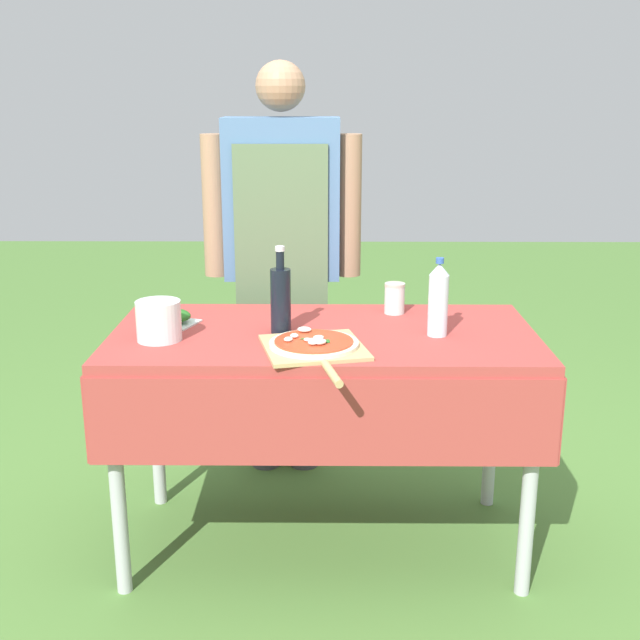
{
  "coord_description": "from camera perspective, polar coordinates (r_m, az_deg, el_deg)",
  "views": [
    {
      "loc": [
        0.01,
        -2.57,
        1.58
      ],
      "look_at": [
        -0.01,
        0.0,
        0.84
      ],
      "focal_mm": 45.0,
      "sensor_mm": 36.0,
      "label": 1
    }
  ],
  "objects": [
    {
      "name": "ground_plane",
      "position": [
        3.02,
        0.23,
        -15.53
      ],
      "size": [
        12.0,
        12.0,
        0.0
      ],
      "primitive_type": "plane",
      "color": "#517F38"
    },
    {
      "name": "prep_table",
      "position": [
        2.72,
        0.25,
        -2.87
      ],
      "size": [
        1.44,
        0.73,
        0.8
      ],
      "color": "#A83D38",
      "rests_on": "ground"
    },
    {
      "name": "person_cook",
      "position": [
        3.26,
        -2.69,
        5.74
      ],
      "size": [
        0.64,
        0.21,
        1.69
      ],
      "rotation": [
        0.0,
        0.0,
        3.15
      ],
      "color": "#4C4C51",
      "rests_on": "ground"
    },
    {
      "name": "pizza_on_peel",
      "position": [
        2.49,
        -0.41,
        -1.85
      ],
      "size": [
        0.37,
        0.51,
        0.05
      ],
      "rotation": [
        0.0,
        0.0,
        0.23
      ],
      "color": "tan",
      "rests_on": "prep_table"
    },
    {
      "name": "oil_bottle",
      "position": [
        2.65,
        -2.82,
        1.53
      ],
      "size": [
        0.07,
        0.07,
        0.29
      ],
      "color": "black",
      "rests_on": "prep_table"
    },
    {
      "name": "water_bottle",
      "position": [
        2.64,
        8.41,
        1.47
      ],
      "size": [
        0.07,
        0.07,
        0.26
      ],
      "color": "silver",
      "rests_on": "prep_table"
    },
    {
      "name": "herb_container",
      "position": [
        2.82,
        -10.65,
        0.26
      ],
      "size": [
        0.22,
        0.19,
        0.05
      ],
      "rotation": [
        0.0,
        0.0,
        -0.37
      ],
      "color": "silver",
      "rests_on": "prep_table"
    },
    {
      "name": "mixing_tub",
      "position": [
        2.63,
        -11.4,
        -0.04
      ],
      "size": [
        0.14,
        0.14,
        0.13
      ],
      "primitive_type": "cylinder",
      "color": "silver",
      "rests_on": "prep_table"
    },
    {
      "name": "sauce_jar",
      "position": [
        2.91,
        5.32,
        1.43
      ],
      "size": [
        0.07,
        0.07,
        0.11
      ],
      "color": "silver",
      "rests_on": "prep_table"
    }
  ]
}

